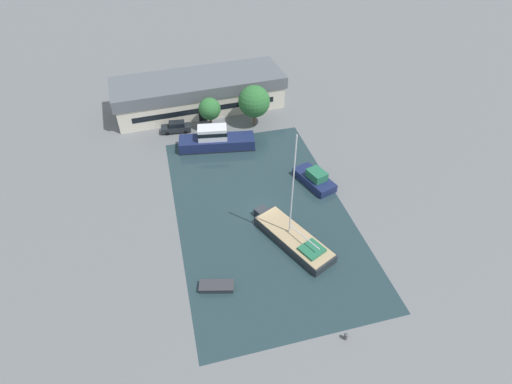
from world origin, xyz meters
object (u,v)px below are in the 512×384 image
Objects in this scene: parked_car at (176,127)px; cabin_boat at (315,179)px; small_dinghy at (217,286)px; sailboat_moored at (293,237)px; warehouse_building at (199,93)px; motor_cruiser at (216,140)px; quay_tree_by_water at (210,109)px; quay_tree_near_building at (254,101)px.

parked_car is 24.82m from cabin_boat.
sailboat_moored is at bearing 127.45° from small_dinghy.
warehouse_building reaches higher than motor_cruiser.
warehouse_building is 35.12m from sailboat_moored.
quay_tree_by_water is 0.78× the size of cabin_boat.
warehouse_building is 6.12× the size of parked_car.
cabin_boat is at bearing -131.39° from parked_car.
small_dinghy is 21.26m from cabin_boat.
quay_tree_near_building reaches higher than warehouse_building.
quay_tree_near_building reaches higher than motor_cruiser.
cabin_boat reaches higher than parked_car.
quay_tree_by_water is 31.86m from small_dinghy.
motor_cruiser is at bearing -91.70° from quay_tree_by_water.
small_dinghy is at bearing 178.80° from sailboat_moored.
quay_tree_by_water is at bearing 6.94° from motor_cruiser.
sailboat_moored is 1.22× the size of motor_cruiser.
warehouse_building is 2.49× the size of motor_cruiser.
small_dinghy is (-4.73, -31.33, -3.32)m from quay_tree_by_water.
warehouse_building is 5.47× the size of quay_tree_by_water.
parked_car is at bearing 115.03° from cabin_boat.
quay_tree_by_water is 21.15m from cabin_boat.
sailboat_moored reaches higher than parked_car.
parked_car is at bearing 175.32° from quay_tree_by_water.
parked_car is 8.15m from motor_cruiser.
warehouse_building reaches higher than small_dinghy.
cabin_boat is at bearing 31.46° from sailboat_moored.
quay_tree_near_building is 1.41× the size of parked_car.
quay_tree_by_water is (-7.20, 0.49, -0.62)m from quay_tree_near_building.
warehouse_building is 39.17m from small_dinghy.
warehouse_building is at bearing 10.77° from motor_cruiser.
quay_tree_by_water is 0.37× the size of sailboat_moored.
quay_tree_near_building is 26.86m from sailboat_moored.
small_dinghy is at bearing 178.58° from motor_cruiser.
warehouse_building reaches higher than quay_tree_by_water.
quay_tree_near_building is at bearing 60.73° from sailboat_moored.
sailboat_moored is (5.12, -27.02, -2.98)m from quay_tree_by_water.
parked_car is 29.51m from sailboat_moored.
cabin_boat is at bearing -127.27° from motor_cruiser.
warehouse_building reaches higher than parked_car.
sailboat_moored is 11.39m from cabin_boat.
parked_car is (-4.97, -7.08, -1.99)m from warehouse_building.
motor_cruiser is 16.69m from cabin_boat.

